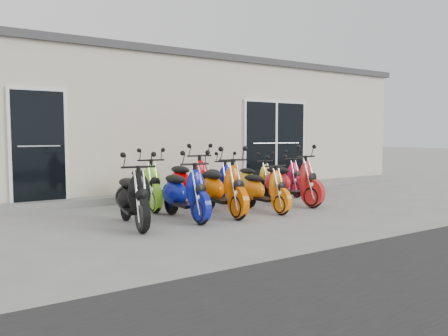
% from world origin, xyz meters
% --- Properties ---
extents(ground, '(80.00, 80.00, 0.00)m').
position_xyz_m(ground, '(0.00, 0.00, 0.00)').
color(ground, gray).
rests_on(ground, ground).
extents(building, '(14.00, 6.00, 3.20)m').
position_xyz_m(building, '(0.00, 5.20, 1.60)').
color(building, beige).
rests_on(building, ground).
extents(roof_cap, '(14.20, 6.20, 0.16)m').
position_xyz_m(roof_cap, '(0.00, 5.20, 3.28)').
color(roof_cap, '#3F3F42').
rests_on(roof_cap, building).
extents(front_step, '(14.00, 0.40, 0.15)m').
position_xyz_m(front_step, '(0.00, 2.02, 0.07)').
color(front_step, gray).
rests_on(front_step, ground).
extents(door_left, '(1.07, 0.08, 2.22)m').
position_xyz_m(door_left, '(-3.20, 2.17, 1.26)').
color(door_left, black).
rests_on(door_left, front_step).
extents(door_right, '(2.02, 0.08, 2.22)m').
position_xyz_m(door_right, '(2.60, 2.17, 1.26)').
color(door_right, black).
rests_on(door_right, front_step).
extents(scooter_front_black, '(0.77, 1.65, 1.17)m').
position_xyz_m(scooter_front_black, '(-2.30, -0.41, 0.59)').
color(scooter_front_black, black).
rests_on(scooter_front_black, ground).
extents(scooter_front_blue, '(0.59, 1.60, 1.18)m').
position_xyz_m(scooter_front_blue, '(-1.37, -0.32, 0.59)').
color(scooter_front_blue, navy).
rests_on(scooter_front_blue, ground).
extents(scooter_front_orange_a, '(0.71, 1.70, 1.23)m').
position_xyz_m(scooter_front_orange_a, '(-0.63, -0.31, 0.62)').
color(scooter_front_orange_a, '#D55301').
rests_on(scooter_front_orange_a, ground).
extents(scooter_front_orange_b, '(0.54, 1.45, 1.07)m').
position_xyz_m(scooter_front_orange_b, '(0.23, -0.41, 0.53)').
color(scooter_front_orange_b, orange).
rests_on(scooter_front_orange_b, ground).
extents(scooter_front_red, '(0.79, 1.72, 1.23)m').
position_xyz_m(scooter_front_red, '(1.16, -0.09, 0.61)').
color(scooter_front_red, red).
rests_on(scooter_front_red, ground).
extents(scooter_back_green, '(0.69, 1.64, 1.18)m').
position_xyz_m(scooter_back_green, '(-1.53, 1.00, 0.59)').
color(scooter_back_green, '#83DD22').
rests_on(scooter_back_green, ground).
extents(scooter_back_red, '(0.70, 1.73, 1.25)m').
position_xyz_m(scooter_back_red, '(-0.60, 0.95, 0.63)').
color(scooter_back_red, '#C60002').
rests_on(scooter_back_red, ground).
extents(scooter_back_blue, '(0.74, 1.52, 1.08)m').
position_xyz_m(scooter_back_blue, '(0.17, 1.07, 0.54)').
color(scooter_back_blue, '#060C92').
rests_on(scooter_back_blue, ground).
extents(scooter_back_yellow, '(0.56, 1.43, 1.05)m').
position_xyz_m(scooter_back_yellow, '(1.16, 1.09, 0.52)').
color(scooter_back_yellow, yellow).
rests_on(scooter_back_yellow, ground).
extents(scooter_back_extra, '(0.74, 1.52, 1.08)m').
position_xyz_m(scooter_back_extra, '(2.01, 1.07, 0.54)').
color(scooter_back_extra, '#BF0B34').
rests_on(scooter_back_extra, ground).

